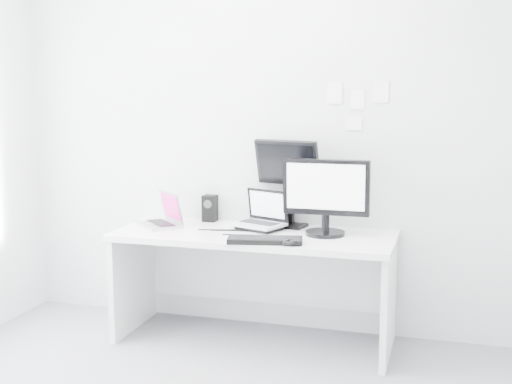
# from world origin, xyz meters

# --- Properties ---
(back_wall) EXTENTS (3.60, 0.00, 3.60)m
(back_wall) POSITION_xyz_m (0.00, 1.60, 1.35)
(back_wall) COLOR silver
(back_wall) RESTS_ON ground
(desk) EXTENTS (1.80, 0.70, 0.73)m
(desk) POSITION_xyz_m (0.00, 1.25, 0.36)
(desk) COLOR white
(desk) RESTS_ON ground
(macbook) EXTENTS (0.40, 0.40, 0.24)m
(macbook) POSITION_xyz_m (-0.67, 1.27, 0.85)
(macbook) COLOR #AFAFB3
(macbook) RESTS_ON desk
(speaker) EXTENTS (0.11, 0.11, 0.18)m
(speaker) POSITION_xyz_m (-0.40, 1.53, 0.82)
(speaker) COLOR black
(speaker) RESTS_ON desk
(dell_laptop) EXTENTS (0.39, 0.35, 0.27)m
(dell_laptop) POSITION_xyz_m (-0.00, 1.35, 0.86)
(dell_laptop) COLOR #AFB2B7
(dell_laptop) RESTS_ON desk
(rear_monitor) EXTENTS (0.47, 0.25, 0.60)m
(rear_monitor) POSITION_xyz_m (0.17, 1.50, 1.03)
(rear_monitor) COLOR black
(rear_monitor) RESTS_ON desk
(samsung_monitor) EXTENTS (0.55, 0.25, 0.50)m
(samsung_monitor) POSITION_xyz_m (0.45, 1.31, 0.98)
(samsung_monitor) COLOR black
(samsung_monitor) RESTS_ON desk
(keyboard) EXTENTS (0.47, 0.25, 0.03)m
(keyboard) POSITION_xyz_m (0.14, 1.00, 0.74)
(keyboard) COLOR black
(keyboard) RESTS_ON desk
(mouse) EXTENTS (0.13, 0.11, 0.04)m
(mouse) POSITION_xyz_m (0.32, 0.96, 0.75)
(mouse) COLOR black
(mouse) RESTS_ON desk
(wall_note_0) EXTENTS (0.10, 0.00, 0.14)m
(wall_note_0) POSITION_xyz_m (0.45, 1.59, 1.62)
(wall_note_0) COLOR white
(wall_note_0) RESTS_ON back_wall
(wall_note_1) EXTENTS (0.09, 0.00, 0.13)m
(wall_note_1) POSITION_xyz_m (0.60, 1.59, 1.58)
(wall_note_1) COLOR white
(wall_note_1) RESTS_ON back_wall
(wall_note_2) EXTENTS (0.10, 0.00, 0.14)m
(wall_note_2) POSITION_xyz_m (0.75, 1.59, 1.63)
(wall_note_2) COLOR white
(wall_note_2) RESTS_ON back_wall
(wall_note_3) EXTENTS (0.11, 0.00, 0.08)m
(wall_note_3) POSITION_xyz_m (0.58, 1.59, 1.42)
(wall_note_3) COLOR white
(wall_note_3) RESTS_ON back_wall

